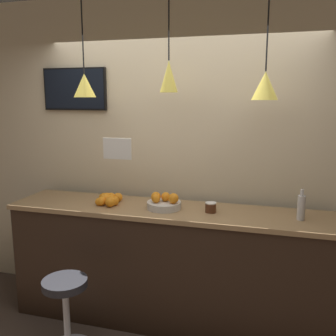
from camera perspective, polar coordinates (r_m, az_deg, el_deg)
back_wall at (r=3.50m, az=1.81°, el=2.01°), size 8.00×0.06×2.90m
service_counter at (r=3.40m, az=0.00°, el=-14.62°), size 2.79×0.59×1.05m
bar_stool at (r=3.16m, az=-15.30°, el=-19.96°), size 0.44×0.44×0.62m
fruit_bowl at (r=3.18m, az=-0.63°, el=-5.34°), size 0.29×0.29×0.15m
orange_pile at (r=3.38m, az=-9.19°, el=-4.71°), size 0.23×0.26×0.09m
juice_bottle at (r=3.06m, az=19.64°, el=-5.62°), size 0.06×0.06×0.24m
spread_jar at (r=3.11m, az=6.53°, el=-5.98°), size 0.09×0.09×0.08m
pendant_lamp_left at (r=3.38m, az=-12.61°, el=12.25°), size 0.19×0.19×0.82m
pendant_lamp_middle at (r=3.10m, az=0.12°, el=13.84°), size 0.15×0.15×0.78m
pendant_lamp_right at (r=2.98m, az=14.58°, el=12.11°), size 0.20×0.20×0.84m
mounted_tv at (r=3.80m, az=-14.03°, el=11.59°), size 0.66×0.04×0.40m
hanging_menu_board at (r=3.02m, az=-7.75°, el=2.94°), size 0.24×0.01×0.17m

